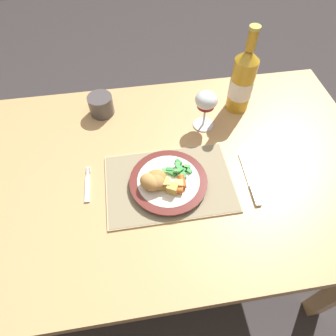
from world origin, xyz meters
TOP-DOWN VIEW (x-y plane):
  - ground_plane at (0.00, 0.00)m, footprint 6.00×6.00m
  - dining_table at (0.00, 0.00)m, footprint 1.43×0.82m
  - placemat at (0.05, -0.06)m, footprint 0.38×0.26m
  - dinner_plate at (0.04, -0.06)m, footprint 0.23×0.23m
  - breaded_croquettes at (0.00, -0.07)m, footprint 0.09×0.08m
  - green_beans_pile at (0.08, -0.04)m, footprint 0.09×0.08m
  - glazed_carrots at (0.07, -0.09)m, footprint 0.06×0.06m
  - fork at (-0.19, -0.03)m, footprint 0.02×0.13m
  - table_knife at (0.29, -0.10)m, footprint 0.02×0.19m
  - wine_glass at (0.20, 0.16)m, footprint 0.07×0.07m
  - bottle at (0.34, 0.24)m, footprint 0.08×0.08m
  - roast_potatoes at (0.04, -0.09)m, footprint 0.07×0.05m
  - drinking_cup at (-0.14, 0.28)m, footprint 0.09×0.09m

SIDE VIEW (x-z plane):
  - ground_plane at x=0.00m, z-range 0.00..0.00m
  - dining_table at x=0.00m, z-range 0.28..1.02m
  - fork at x=-0.19m, z-range 0.74..0.75m
  - table_knife at x=0.29m, z-range 0.74..0.75m
  - placemat at x=0.05m, z-range 0.74..0.75m
  - dinner_plate at x=0.04m, z-range 0.75..0.77m
  - green_beans_pile at x=0.08m, z-range 0.76..0.78m
  - glazed_carrots at x=0.07m, z-range 0.77..0.79m
  - drinking_cup at x=-0.14m, z-range 0.74..0.81m
  - roast_potatoes at x=0.04m, z-range 0.76..0.80m
  - breaded_croquettes at x=0.00m, z-range 0.77..0.81m
  - wine_glass at x=0.20m, z-range 0.77..0.91m
  - bottle at x=0.34m, z-range 0.70..1.01m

